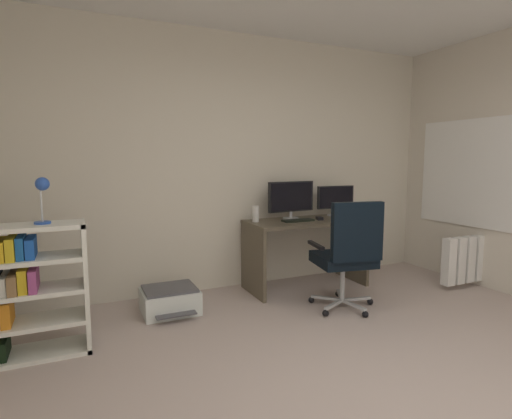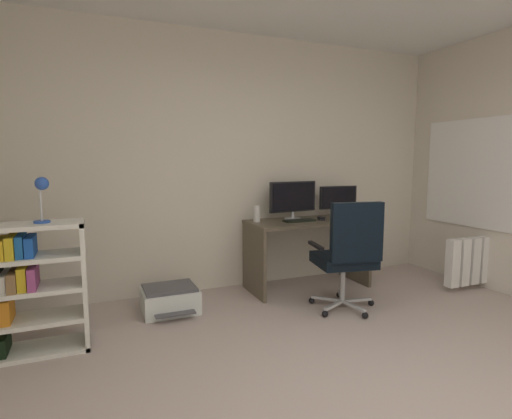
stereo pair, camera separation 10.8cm
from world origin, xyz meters
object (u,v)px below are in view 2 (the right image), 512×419
(desk, at_px, (308,239))
(monitor_main, at_px, (293,198))
(office_chair, at_px, (348,252))
(radiator, at_px, (478,260))
(keyboard, at_px, (299,221))
(desktop_speaker, at_px, (257,214))
(monitor_secondary, at_px, (338,199))
(computer_mouse, at_px, (321,219))
(desk_lamp, at_px, (42,191))
(printer, at_px, (170,299))
(bookshelf, at_px, (15,288))

(desk, bearing_deg, monitor_main, 128.31)
(office_chair, bearing_deg, radiator, 1.32)
(keyboard, height_order, desktop_speaker, desktop_speaker)
(monitor_secondary, relative_size, radiator, 0.54)
(monitor_main, relative_size, monitor_secondary, 1.22)
(computer_mouse, relative_size, office_chair, 0.10)
(desk_lamp, height_order, radiator, desk_lamp)
(computer_mouse, bearing_deg, desktop_speaker, -176.96)
(desktop_speaker, bearing_deg, desk, -9.37)
(desk_lamp, bearing_deg, keyboard, 11.90)
(desk, bearing_deg, radiator, -23.62)
(desk, xyz_separation_m, monitor_main, (-0.11, 0.14, 0.45))
(monitor_secondary, height_order, printer, monitor_secondary)
(desk, distance_m, printer, 1.60)
(desk, bearing_deg, office_chair, -92.20)
(printer, bearing_deg, computer_mouse, 2.81)
(monitor_secondary, xyz_separation_m, printer, (-2.02, -0.28, -0.84))
(desktop_speaker, bearing_deg, office_chair, -58.76)
(monitor_main, distance_m, radiator, 2.14)
(monitor_secondary, height_order, desk_lamp, desk_lamp)
(monitor_main, distance_m, printer, 1.70)
(desktop_speaker, bearing_deg, bookshelf, -163.16)
(monitor_main, xyz_separation_m, computer_mouse, (0.25, -0.20, -0.22))
(radiator, bearing_deg, desktop_speaker, 159.71)
(monitor_secondary, xyz_separation_m, desk_lamp, (-2.98, -0.70, 0.23))
(keyboard, bearing_deg, printer, -176.14)
(bookshelf, bearing_deg, computer_mouse, 9.93)
(computer_mouse, bearing_deg, desk_lamp, -154.08)
(monitor_main, xyz_separation_m, monitor_secondary, (0.59, 0.00, -0.03))
(printer, relative_size, radiator, 0.58)
(computer_mouse, height_order, printer, computer_mouse)
(monitor_main, bearing_deg, desk_lamp, -163.75)
(monitor_main, distance_m, bookshelf, 2.73)
(monitor_secondary, bearing_deg, computer_mouse, -150.31)
(desk_lamp, xyz_separation_m, printer, (0.96, 0.42, -1.07))
(office_chair, xyz_separation_m, printer, (-1.51, 0.65, -0.45))
(monitor_main, distance_m, computer_mouse, 0.38)
(desk_lamp, bearing_deg, bookshelf, 180.00)
(keyboard, distance_m, computer_mouse, 0.27)
(printer, bearing_deg, monitor_main, 11.12)
(desk_lamp, bearing_deg, printer, 23.40)
(computer_mouse, distance_m, radiator, 1.78)
(bookshelf, height_order, desk_lamp, desk_lamp)
(monitor_main, relative_size, keyboard, 1.70)
(keyboard, distance_m, bookshelf, 2.63)
(computer_mouse, distance_m, bookshelf, 2.90)
(monitor_secondary, distance_m, radiator, 1.65)
(radiator, bearing_deg, printer, 169.40)
(monitor_main, distance_m, desk_lamp, 2.49)
(desk_lamp, bearing_deg, monitor_main, 16.25)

